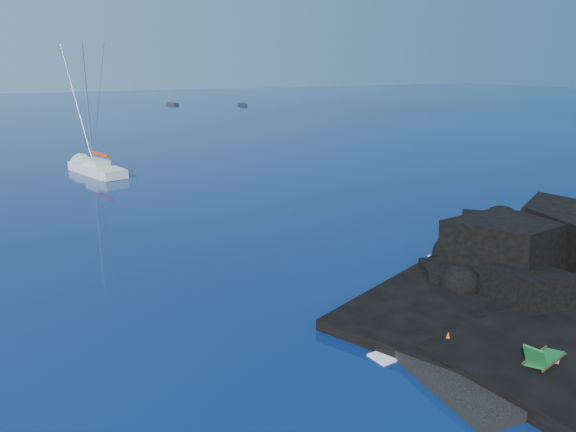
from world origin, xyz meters
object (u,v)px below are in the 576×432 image
deck_chair (545,352)px  distant_boat_b (243,105)px  marker_cone (448,338)px  distant_boat_a (172,105)px  sunbather (554,361)px  sailboat (96,173)px

deck_chair → distant_boat_b: 122.48m
marker_cone → distant_boat_a: size_ratio=0.12×
deck_chair → distant_boat_b: deck_chair is taller
distant_boat_a → distant_boat_b: 17.44m
marker_cone → distant_boat_b: size_ratio=0.12×
distant_boat_a → distant_boat_b: bearing=-47.0°
marker_cone → distant_boat_b: 120.46m
sunbather → marker_cone: size_ratio=3.90×
deck_chair → marker_cone: size_ratio=3.55×
sailboat → deck_chair: size_ratio=6.60×
marker_cone → distant_boat_a: (26.77, 123.01, -0.60)m
sailboat → distant_boat_a: (31.96, 81.93, 0.00)m
sunbather → marker_cone: bearing=98.6°
marker_cone → distant_boat_a: marker_cone is taller
marker_cone → distant_boat_b: marker_cone is taller
distant_boat_b → deck_chair: bearing=-102.8°
sunbather → distant_boat_b: size_ratio=0.49×
deck_chair → distant_boat_a: size_ratio=0.44×
sunbather → distant_boat_a: (24.68, 125.74, -0.54)m
sailboat → sunbather: (7.28, -43.82, 0.54)m
sailboat → distant_boat_a: sailboat is taller
deck_chair → marker_cone: 3.19m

